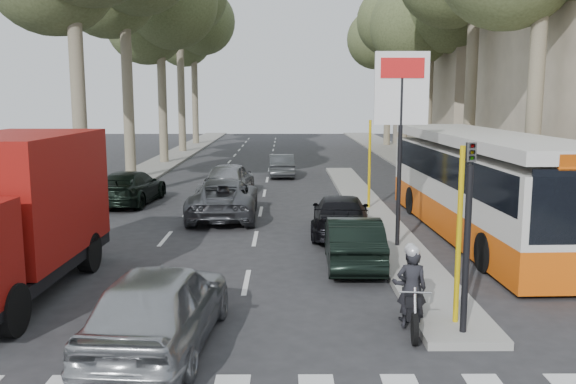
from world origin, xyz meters
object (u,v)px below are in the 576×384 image
city_bus (482,182)px  silver_hatchback (160,306)px  red_truck (9,212)px  dark_hatchback (353,241)px  motorcycle (411,288)px

city_bus → silver_hatchback: bearing=-135.8°
red_truck → city_bus: (12.27, 5.65, -0.14)m
dark_hatchback → city_bus: city_bus is taller
silver_hatchback → city_bus: (8.37, 8.67, 0.95)m
dark_hatchback → red_truck: red_truck is taller
silver_hatchback → red_truck: (-3.90, 3.02, 1.09)m
dark_hatchback → silver_hatchback: bearing=54.7°
silver_hatchback → dark_hatchback: size_ratio=1.16×
city_bus → motorcycle: (-3.78, -7.67, -0.98)m
silver_hatchback → motorcycle: bearing=-163.0°
silver_hatchback → red_truck: bearing=-33.1°
city_bus → motorcycle: city_bus is taller
red_truck → city_bus: red_truck is taller
dark_hatchback → red_truck: size_ratio=0.59×
red_truck → city_bus: size_ratio=0.53×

